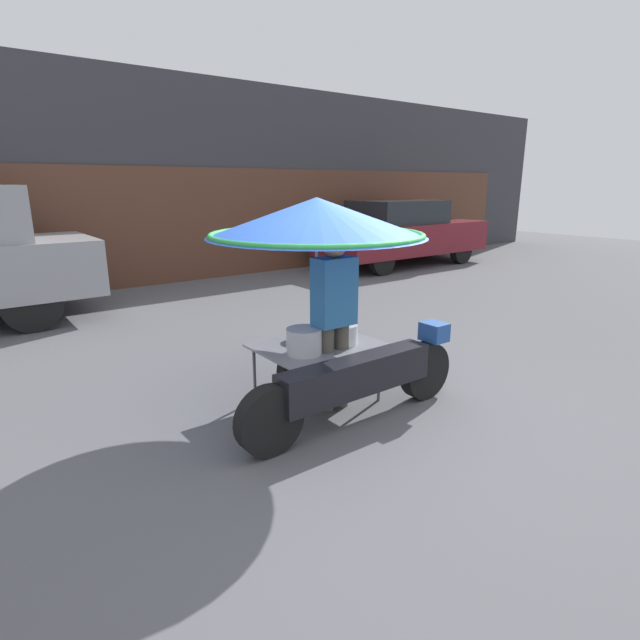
{
  "coord_description": "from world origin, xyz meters",
  "views": [
    {
      "loc": [
        -2.94,
        -3.0,
        2.06
      ],
      "look_at": [
        -0.23,
        0.57,
        0.83
      ],
      "focal_mm": 28.0,
      "sensor_mm": 36.0,
      "label": 1
    }
  ],
  "objects_px": {
    "vendor_motorcycle_cart": "(321,246)",
    "potted_plant": "(462,234)",
    "vendor_person": "(334,313)",
    "parked_car": "(402,232)"
  },
  "relations": [
    {
      "from": "vendor_motorcycle_cart",
      "to": "potted_plant",
      "type": "relative_size",
      "value": 2.34
    },
    {
      "from": "vendor_motorcycle_cart",
      "to": "vendor_person",
      "type": "xyz_separation_m",
      "value": [
        0.03,
        -0.15,
        -0.59
      ]
    },
    {
      "from": "vendor_person",
      "to": "potted_plant",
      "type": "relative_size",
      "value": 1.65
    },
    {
      "from": "potted_plant",
      "to": "vendor_person",
      "type": "bearing_deg",
      "value": -148.13
    },
    {
      "from": "vendor_motorcycle_cart",
      "to": "parked_car",
      "type": "bearing_deg",
      "value": 38.99
    },
    {
      "from": "potted_plant",
      "to": "vendor_motorcycle_cart",
      "type": "bearing_deg",
      "value": -148.84
    },
    {
      "from": "vendor_motorcycle_cart",
      "to": "vendor_person",
      "type": "height_order",
      "value": "vendor_motorcycle_cart"
    },
    {
      "from": "vendor_person",
      "to": "parked_car",
      "type": "distance_m",
      "value": 8.8
    },
    {
      "from": "parked_car",
      "to": "potted_plant",
      "type": "bearing_deg",
      "value": 10.3
    },
    {
      "from": "potted_plant",
      "to": "parked_car",
      "type": "bearing_deg",
      "value": -169.7
    }
  ]
}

